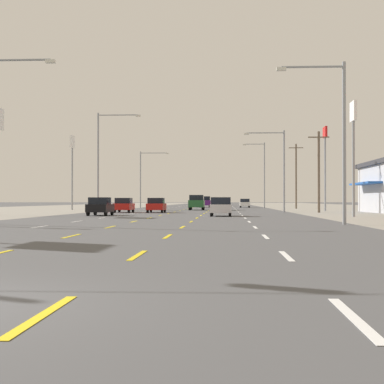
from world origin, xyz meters
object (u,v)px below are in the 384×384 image
(pole_sign_right_row_2, at_px, (325,149))
(suv_center_turn_distant_a, at_px, (205,202))
(hatchback_far_left_midfar, at_px, (124,205))
(hatchback_inner_right_nearest, at_px, (221,207))
(suv_center_turn_farther, at_px, (197,202))
(hatchback_far_left_near, at_px, (100,206))
(hatchback_far_right_farthest, at_px, (245,203))
(sedan_inner_right_far, at_px, (222,204))
(pole_sign_right_row_1, at_px, (353,133))
(streetlight_right_row_2, at_px, (262,171))
(streetlight_right_row_1, at_px, (279,164))
(streetlight_left_row_1, at_px, (102,154))
(sedan_inner_right_distant_b, at_px, (224,203))
(streetlight_right_row_0, at_px, (337,130))
(streetlight_left_row_2, at_px, (144,175))
(pole_sign_left_row_2, at_px, (72,155))
(hatchback_inner_left_mid, at_px, (156,205))

(pole_sign_right_row_2, bearing_deg, suv_center_turn_distant_a, 112.69)
(hatchback_far_left_midfar, bearing_deg, hatchback_inner_right_nearest, -53.07)
(suv_center_turn_farther, distance_m, suv_center_turn_distant_a, 28.83)
(hatchback_far_left_near, xyz_separation_m, hatchback_far_right_farthest, (13.99, 55.73, 0.00))
(sedan_inner_right_far, xyz_separation_m, pole_sign_right_row_1, (10.43, -30.89, 5.83))
(hatchback_far_left_near, xyz_separation_m, streetlight_right_row_2, (16.64, 48.36, 5.28))
(suv_center_turn_farther, xyz_separation_m, pole_sign_right_row_1, (13.78, -32.31, 5.56))
(hatchback_far_left_near, distance_m, sedan_inner_right_far, 29.61)
(hatchback_far_left_near, distance_m, streetlight_right_row_1, 22.69)
(hatchback_far_right_farthest, xyz_separation_m, suv_center_turn_distant_a, (-7.03, 2.32, 0.24))
(hatchback_far_right_farthest, bearing_deg, pole_sign_right_row_2, -76.38)
(pole_sign_right_row_1, bearing_deg, streetlight_right_row_1, 102.94)
(sedan_inner_right_far, xyz_separation_m, pole_sign_right_row_2, (12.18, -6.55, 6.53))
(hatchback_far_right_farthest, distance_m, streetlight_right_row_1, 41.06)
(streetlight_left_row_1, bearing_deg, hatchback_far_left_near, -79.12)
(sedan_inner_right_distant_b, height_order, streetlight_right_row_0, streetlight_right_row_0)
(suv_center_turn_distant_a, relative_size, streetlight_right_row_1, 0.55)
(hatchback_inner_right_nearest, xyz_separation_m, streetlight_left_row_2, (-13.06, 49.73, 4.71))
(hatchback_inner_right_nearest, bearing_deg, streetlight_right_row_2, 82.67)
(sedan_inner_right_distant_b, relative_size, streetlight_right_row_2, 0.42)
(suv_center_turn_distant_a, height_order, streetlight_right_row_0, streetlight_right_row_0)
(pole_sign_left_row_2, relative_size, streetlight_right_row_0, 1.15)
(hatchback_far_right_farthest, relative_size, streetlight_right_row_2, 0.37)
(sedan_inner_right_far, relative_size, sedan_inner_right_distant_b, 1.00)
(hatchback_far_left_near, xyz_separation_m, pole_sign_right_row_2, (22.35, 21.26, 6.50))
(hatchback_far_left_near, bearing_deg, sedan_inner_right_distant_b, 82.56)
(hatchback_inner_left_mid, xyz_separation_m, streetlight_left_row_1, (-6.30, 2.99, 5.54))
(hatchback_inner_right_nearest, distance_m, pole_sign_right_row_1, 12.00)
(streetlight_right_row_0, distance_m, streetlight_right_row_1, 33.38)
(suv_center_turn_farther, relative_size, pole_sign_left_row_2, 0.49)
(hatchback_far_left_midfar, relative_size, pole_sign_left_row_2, 0.39)
(hatchback_inner_left_mid, relative_size, streetlight_right_row_0, 0.45)
(suv_center_turn_farther, bearing_deg, streetlight_left_row_2, 116.74)
(hatchback_inner_right_nearest, height_order, streetlight_right_row_0, streetlight_right_row_0)
(hatchback_inner_right_nearest, xyz_separation_m, suv_center_turn_farther, (-3.42, 30.60, 0.24))
(hatchback_inner_right_nearest, xyz_separation_m, streetlight_left_row_1, (-13.12, 16.36, 5.54))
(streetlight_right_row_0, xyz_separation_m, streetlight_right_row_2, (0.07, 66.75, 1.01))
(hatchback_far_left_near, relative_size, streetlight_right_row_1, 0.44)
(hatchback_far_right_farthest, bearing_deg, streetlight_left_row_2, -156.31)
(hatchback_inner_left_mid, xyz_separation_m, pole_sign_right_row_1, (17.18, -15.08, 5.80))
(hatchback_inner_left_mid, distance_m, sedan_inner_right_far, 17.19)
(sedan_inner_right_far, xyz_separation_m, sedan_inner_right_distant_b, (0.15, 51.18, 0.00))
(hatchback_inner_left_mid, relative_size, streetlight_right_row_2, 0.37)
(sedan_inner_right_far, xyz_separation_m, streetlight_left_row_1, (-13.05, -12.82, 5.56))
(hatchback_inner_left_mid, relative_size, suv_center_turn_distant_a, 0.80)
(hatchback_inner_right_nearest, height_order, streetlight_right_row_2, streetlight_right_row_2)
(pole_sign_right_row_1, height_order, streetlight_left_row_1, streetlight_left_row_1)
(hatchback_far_left_near, relative_size, streetlight_left_row_1, 0.36)
(sedan_inner_right_distant_b, xyz_separation_m, pole_sign_right_row_2, (12.03, -57.72, 6.53))
(hatchback_far_right_farthest, relative_size, streetlight_left_row_2, 0.42)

